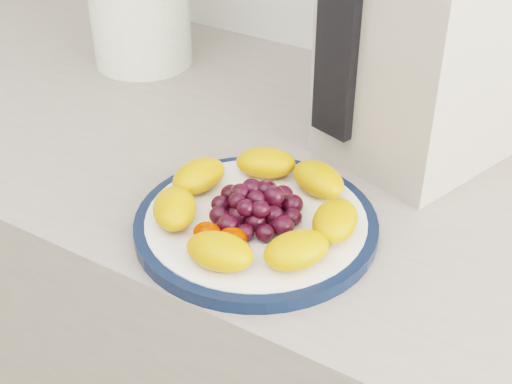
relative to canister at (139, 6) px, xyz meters
The scene contains 7 objects.
counter 0.62m from the canister, 22.38° to the right, with size 3.50×0.60×0.90m, color gray.
plate_rim 0.49m from the canister, 36.47° to the right, with size 0.26×0.26×0.01m, color #0C1833.
plate_face 0.49m from the canister, 36.47° to the right, with size 0.24×0.24×0.02m, color white.
canister is the anchor object (origin of this frame).
appliance_body 0.48m from the canister, ahead, with size 0.18×0.25×0.31m, color #B2A899.
appliance_panel 0.42m from the canister, 17.13° to the right, with size 0.05×0.02×0.23m, color black.
fruit_plate 0.49m from the canister, 36.44° to the right, with size 0.23×0.22×0.04m.
Camera 1 is at (0.42, 0.51, 1.37)m, focal length 50.00 mm.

